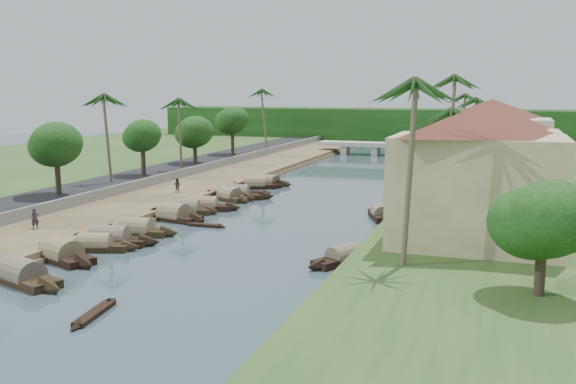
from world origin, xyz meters
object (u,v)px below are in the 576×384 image
(sampan_0, at_px, (21,276))
(sampan_1, at_px, (62,255))
(building_near, at_px, (477,175))
(person_near, at_px, (35,219))
(bridge, at_px, (391,146))

(sampan_0, relative_size, sampan_1, 1.09)
(building_near, bearing_deg, person_near, -173.03)
(bridge, distance_m, sampan_1, 84.18)
(sampan_0, height_order, person_near, person_near)
(sampan_0, bearing_deg, building_near, 47.56)
(sampan_0, bearing_deg, person_near, 145.44)
(sampan_1, bearing_deg, sampan_0, -57.01)
(sampan_0, relative_size, person_near, 5.34)
(sampan_1, xyz_separation_m, person_near, (-6.76, 5.25, 1.26))
(sampan_1, relative_size, person_near, 4.88)
(bridge, distance_m, person_near, 80.07)
(person_near, bearing_deg, sampan_1, -90.35)
(bridge, relative_size, sampan_1, 3.27)
(sampan_0, xyz_separation_m, person_near, (-7.76, 10.61, 1.26))
(building_near, xyz_separation_m, sampan_1, (-28.78, -9.60, -5.96))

